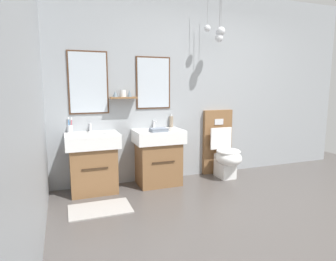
{
  "coord_description": "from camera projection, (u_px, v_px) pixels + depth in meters",
  "views": [
    {
      "loc": [
        -2.14,
        -1.99,
        1.36
      ],
      "look_at": [
        -0.81,
        1.58,
        0.78
      ],
      "focal_mm": 30.79,
      "sensor_mm": 36.0,
      "label": 1
    }
  ],
  "objects": [
    {
      "name": "ground_plane",
      "position": [
        302.0,
        233.0,
        2.8
      ],
      "size": [
        6.12,
        5.3,
        0.1
      ],
      "primitive_type": "cube",
      "color": "#4C4744",
      "rests_on": "ground"
    },
    {
      "name": "bath_mat",
      "position": [
        100.0,
        209.0,
        3.22
      ],
      "size": [
        0.68,
        0.44,
        0.01
      ],
      "primitive_type": "cube",
      "color": "#9E9993",
      "rests_on": "ground"
    },
    {
      "name": "toilet",
      "position": [
        223.0,
        152.0,
        4.38
      ],
      "size": [
        0.48,
        0.62,
        1.0
      ],
      "color": "brown",
      "rests_on": "ground"
    },
    {
      "name": "tap_on_right_sink",
      "position": [
        154.0,
        123.0,
        4.12
      ],
      "size": [
        0.03,
        0.13,
        0.11
      ],
      "color": "silver",
      "rests_on": "vanity_sink_right"
    },
    {
      "name": "soap_dispenser",
      "position": [
        171.0,
        121.0,
        4.2
      ],
      "size": [
        0.06,
        0.06,
        0.2
      ],
      "color": "gray",
      "rests_on": "vanity_sink_right"
    },
    {
      "name": "folded_hand_towel",
      "position": [
        159.0,
        130.0,
        3.81
      ],
      "size": [
        0.22,
        0.16,
        0.04
      ],
      "primitive_type": "cube",
      "color": "gray",
      "rests_on": "vanity_sink_right"
    },
    {
      "name": "vanity_sink_right",
      "position": [
        158.0,
        155.0,
        4.01
      ],
      "size": [
        0.67,
        0.49,
        0.77
      ],
      "color": "brown",
      "rests_on": "ground"
    },
    {
      "name": "vanity_sink_left",
      "position": [
        93.0,
        161.0,
        3.71
      ],
      "size": [
        0.67,
        0.49,
        0.77
      ],
      "color": "brown",
      "rests_on": "ground"
    },
    {
      "name": "toothbrush_cup",
      "position": [
        70.0,
        128.0,
        3.71
      ],
      "size": [
        0.07,
        0.07,
        0.2
      ],
      "color": "silver",
      "rests_on": "vanity_sink_left"
    },
    {
      "name": "wall_left",
      "position": [
        14.0,
        85.0,
        1.76
      ],
      "size": [
        0.12,
        4.1,
        2.74
      ],
      "primitive_type": "cube",
      "color": "#999EA3",
      "rests_on": "ground"
    },
    {
      "name": "wall_back",
      "position": [
        207.0,
        86.0,
        4.42
      ],
      "size": [
        4.92,
        0.51,
        2.74
      ],
      "color": "#999EA3",
      "rests_on": "ground"
    },
    {
      "name": "tap_on_left_sink",
      "position": [
        90.0,
        126.0,
        3.81
      ],
      "size": [
        0.03,
        0.13,
        0.11
      ],
      "color": "silver",
      "rests_on": "vanity_sink_left"
    }
  ]
}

